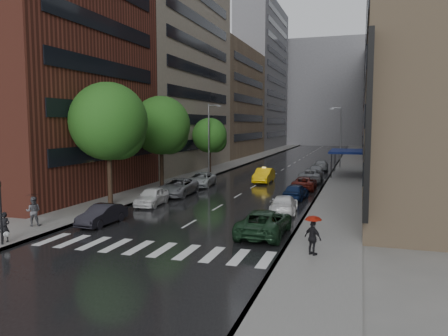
% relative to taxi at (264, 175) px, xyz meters
% --- Properties ---
extents(ground, '(220.00, 220.00, 0.00)m').
position_rel_taxi_xyz_m(ground, '(-0.36, -25.62, -0.81)').
color(ground, gray).
rests_on(ground, ground).
extents(road, '(14.00, 140.00, 0.01)m').
position_rel_taxi_xyz_m(road, '(-0.36, 24.38, -0.80)').
color(road, black).
rests_on(road, ground).
extents(sidewalk_left, '(4.00, 140.00, 0.15)m').
position_rel_taxi_xyz_m(sidewalk_left, '(-9.36, 24.38, -0.73)').
color(sidewalk_left, gray).
rests_on(sidewalk_left, ground).
extents(sidewalk_right, '(4.00, 140.00, 0.15)m').
position_rel_taxi_xyz_m(sidewalk_right, '(8.64, 24.38, -0.73)').
color(sidewalk_right, gray).
rests_on(sidewalk_right, ground).
extents(crosswalk, '(13.15, 2.80, 0.01)m').
position_rel_taxi_xyz_m(crosswalk, '(-0.16, -27.62, -0.80)').
color(crosswalk, silver).
rests_on(crosswalk, ground).
extents(buildings_left, '(8.00, 108.00, 38.00)m').
position_rel_taxi_xyz_m(buildings_left, '(-15.36, 33.17, 15.18)').
color(buildings_left, maroon).
rests_on(buildings_left, ground).
extents(buildings_right, '(8.05, 109.10, 36.00)m').
position_rel_taxi_xyz_m(buildings_right, '(14.64, 31.08, 14.22)').
color(buildings_right, '#937A5B').
rests_on(buildings_right, ground).
extents(building_far, '(40.00, 14.00, 32.00)m').
position_rel_taxi_xyz_m(building_far, '(-0.36, 92.38, 15.19)').
color(building_far, slate).
rests_on(building_far, ground).
extents(tree_near, '(6.25, 6.25, 9.96)m').
position_rel_taxi_xyz_m(tree_near, '(-8.96, -17.43, 6.01)').
color(tree_near, '#382619').
rests_on(tree_near, ground).
extents(tree_mid, '(5.92, 5.92, 9.44)m').
position_rel_taxi_xyz_m(tree_mid, '(-8.96, -7.80, 5.65)').
color(tree_mid, '#382619').
rests_on(tree_mid, ground).
extents(tree_far, '(4.66, 4.66, 7.42)m').
position_rel_taxi_xyz_m(tree_far, '(-8.96, 6.91, 4.27)').
color(tree_far, '#382619').
rests_on(tree_far, ground).
extents(taxi, '(1.73, 4.92, 1.62)m').
position_rel_taxi_xyz_m(taxi, '(0.00, 0.00, 0.00)').
color(taxi, yellow).
rests_on(taxi, ground).
extents(parked_cars_left, '(2.98, 23.41, 1.58)m').
position_rel_taxi_xyz_m(parked_cars_left, '(-5.76, -11.76, -0.06)').
color(parked_cars_left, black).
rests_on(parked_cars_left, ground).
extents(parked_cars_right, '(2.65, 43.63, 1.57)m').
position_rel_taxi_xyz_m(parked_cars_right, '(5.04, -4.57, -0.08)').
color(parked_cars_right, black).
rests_on(parked_cars_right, ground).
extents(ped_bag_walker, '(0.69, 0.51, 1.65)m').
position_rel_taxi_xyz_m(ped_bag_walker, '(-8.22, -29.25, 0.14)').
color(ped_bag_walker, black).
rests_on(ped_bag_walker, sidewalk_left).
extents(ped_black_umbrella, '(1.14, 1.05, 2.09)m').
position_rel_taxi_xyz_m(ped_black_umbrella, '(-9.42, -25.65, 0.57)').
color(ped_black_umbrella, '#515156').
rests_on(ped_black_umbrella, sidewalk_left).
extents(ped_red_umbrella, '(1.07, 0.92, 2.01)m').
position_rel_taxi_xyz_m(ped_red_umbrella, '(8.27, -26.60, 0.52)').
color(ped_red_umbrella, black).
rests_on(ped_red_umbrella, sidewalk_right).
extents(traffic_light, '(0.18, 0.15, 3.45)m').
position_rel_taxi_xyz_m(traffic_light, '(-7.96, -29.74, 1.42)').
color(traffic_light, black).
rests_on(traffic_light, sidewalk_left).
extents(street_lamp_left, '(1.74, 0.22, 9.00)m').
position_rel_taxi_xyz_m(street_lamp_left, '(-8.08, 4.38, 4.08)').
color(street_lamp_left, gray).
rests_on(street_lamp_left, sidewalk_left).
extents(street_lamp_right, '(1.74, 0.22, 9.00)m').
position_rel_taxi_xyz_m(street_lamp_right, '(7.36, 19.38, 4.08)').
color(street_lamp_right, gray).
rests_on(street_lamp_right, sidewalk_right).
extents(awning, '(4.00, 8.00, 3.12)m').
position_rel_taxi_xyz_m(awning, '(8.63, 9.38, 2.33)').
color(awning, navy).
rests_on(awning, sidewalk_right).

